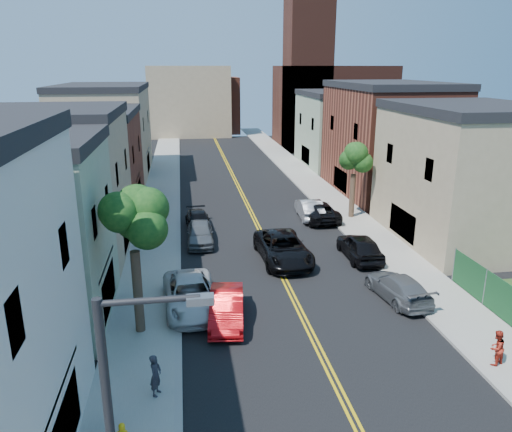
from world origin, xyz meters
name	(u,v)px	position (x,y,z in m)	size (l,w,h in m)	color
sidewalk_left	(160,194)	(-7.90, 40.00, 0.07)	(3.20, 100.00, 0.15)	gray
sidewalk_right	(318,189)	(7.90, 40.00, 0.07)	(3.20, 100.00, 0.15)	gray
curb_left	(178,194)	(-6.15, 40.00, 0.07)	(0.30, 100.00, 0.15)	gray
curb_right	(301,189)	(6.15, 40.00, 0.07)	(0.30, 100.00, 0.15)	gray
bldg_left_palegrn	(4,240)	(-14.00, 16.00, 4.25)	(9.00, 8.00, 8.50)	gray
bldg_left_tan_near	(51,189)	(-14.00, 25.00, 4.50)	(9.00, 10.00, 9.00)	#998466
bldg_left_brick	(83,164)	(-14.00, 36.00, 4.00)	(9.00, 12.00, 8.00)	brown
bldg_left_tan_far	(106,134)	(-14.00, 50.00, 4.75)	(9.00, 16.00, 9.50)	#998466
bldg_right_tan	(467,178)	(14.00, 24.00, 4.50)	(9.00, 12.00, 9.00)	#998466
bldg_right_brick	(387,142)	(14.00, 38.00, 5.00)	(9.00, 14.00, 10.00)	brown
bldg_right_palegrn	(341,131)	(14.00, 52.00, 4.25)	(9.00, 12.00, 8.50)	gray
church	(326,98)	(16.33, 67.07, 7.24)	(16.20, 14.20, 22.60)	#4C2319
backdrop_left	(189,101)	(-4.00, 82.00, 6.00)	(14.00, 8.00, 12.00)	#998466
backdrop_center	(211,105)	(0.00, 86.00, 5.00)	(10.00, 8.00, 10.00)	brown
tree_left_mid	(131,198)	(-7.88, 14.01, 6.58)	(5.20, 5.20, 9.29)	#3B2D1D
tree_right_far	(355,149)	(7.92, 30.01, 5.76)	(4.40, 4.40, 8.03)	#3B2D1D
red_sedan	(227,308)	(-3.80, 14.46, 0.76)	(1.61, 4.61, 1.52)	red
white_pickup	(191,295)	(-5.50, 16.09, 0.79)	(2.61, 5.67, 1.58)	silver
grey_car_left	(200,233)	(-4.61, 25.75, 0.77)	(1.83, 4.55, 1.55)	#515558
black_car_left	(198,221)	(-4.63, 29.18, 0.64)	(1.80, 4.42, 1.28)	black
grey_car_right	(398,287)	(5.50, 15.55, 0.69)	(1.94, 4.77, 1.39)	#53565A
black_car_right	(360,247)	(5.50, 21.41, 0.83)	(1.95, 4.86, 1.65)	black
silver_car_right	(309,209)	(4.52, 30.59, 0.81)	(1.71, 4.89, 1.61)	#A2A4AA
dark_car_right_far	(318,211)	(5.08, 30.00, 0.76)	(2.53, 5.49, 1.53)	black
black_suv_lane	(283,248)	(0.50, 21.77, 0.87)	(2.90, 6.29, 1.75)	black
pedestrian_left	(156,375)	(-6.95, 9.10, 0.98)	(0.60, 0.40, 1.66)	#28272F
pedestrian_right	(497,348)	(6.85, 8.99, 0.92)	(0.75, 0.58, 1.54)	#AB281A
fire_hydrant	(122,431)	(-7.97, 6.83, 0.49)	(0.32, 0.32, 0.66)	#F0B40D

